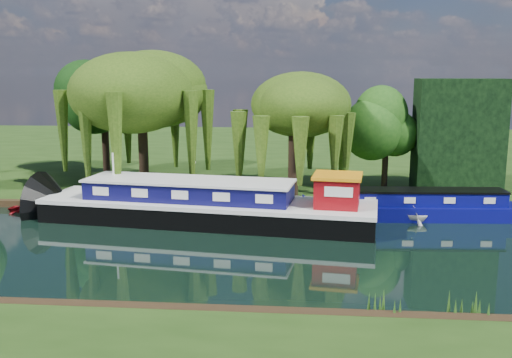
# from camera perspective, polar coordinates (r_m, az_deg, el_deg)

# --- Properties ---
(ground) EXTENTS (120.00, 120.00, 0.00)m
(ground) POSITION_cam_1_polar(r_m,az_deg,el_deg) (30.10, -11.00, -6.77)
(ground) COLOR black
(far_bank) EXTENTS (120.00, 52.00, 0.45)m
(far_bank) POSITION_cam_1_polar(r_m,az_deg,el_deg) (62.71, -2.55, 2.70)
(far_bank) COLOR #1C380F
(far_bank) RESTS_ON ground
(dutch_barge) EXTENTS (20.41, 7.04, 4.22)m
(dutch_barge) POSITION_cam_1_polar(r_m,az_deg,el_deg) (34.22, -4.66, -2.66)
(dutch_barge) COLOR black
(dutch_barge) RESTS_ON ground
(narrowboat) EXTENTS (13.64, 3.07, 1.97)m
(narrowboat) POSITION_cam_1_polar(r_m,az_deg,el_deg) (36.60, 16.57, -2.75)
(narrowboat) COLOR #08095F
(narrowboat) RESTS_ON ground
(red_dinghy) EXTENTS (2.77, 2.02, 0.56)m
(red_dinghy) POSITION_cam_1_polar(r_m,az_deg,el_deg) (39.80, -21.61, -3.04)
(red_dinghy) COLOR maroon
(red_dinghy) RESTS_ON ground
(white_cruiser) EXTENTS (2.18, 1.88, 1.14)m
(white_cruiser) POSITION_cam_1_polar(r_m,az_deg,el_deg) (35.78, 15.65, -4.17)
(white_cruiser) COLOR silver
(white_cruiser) RESTS_ON ground
(willow_left) EXTENTS (7.92, 7.92, 9.49)m
(willow_left) POSITION_cam_1_polar(r_m,az_deg,el_deg) (41.98, -11.40, 8.31)
(willow_left) COLOR black
(willow_left) RESTS_ON far_bank
(willow_right) EXTENTS (6.26, 6.26, 7.62)m
(willow_right) POSITION_cam_1_polar(r_m,az_deg,el_deg) (39.08, 3.80, 6.38)
(willow_right) COLOR black
(willow_right) RESTS_ON far_bank
(tree_far_mid) EXTENTS (5.26, 5.26, 8.60)m
(tree_far_mid) POSITION_cam_1_polar(r_m,az_deg,el_deg) (49.46, -15.00, 7.38)
(tree_far_mid) COLOR black
(tree_far_mid) RESTS_ON far_bank
(tree_far_right) EXTENTS (3.93, 3.93, 6.43)m
(tree_far_right) POSITION_cam_1_polar(r_m,az_deg,el_deg) (42.55, 12.92, 4.98)
(tree_far_right) COLOR black
(tree_far_right) RESTS_ON far_bank
(conifer_hedge) EXTENTS (6.00, 3.00, 8.00)m
(conifer_hedge) POSITION_cam_1_polar(r_m,az_deg,el_deg) (43.22, 19.55, 4.13)
(conifer_hedge) COLOR black
(conifer_hedge) RESTS_ON far_bank
(lamppost) EXTENTS (0.36, 0.36, 2.56)m
(lamppost) POSITION_cam_1_polar(r_m,az_deg,el_deg) (39.37, -6.28, 1.11)
(lamppost) COLOR silver
(lamppost) RESTS_ON far_bank
(mooring_posts) EXTENTS (19.16, 0.16, 1.00)m
(mooring_posts) POSITION_cam_1_polar(r_m,az_deg,el_deg) (37.84, -8.33, -1.60)
(mooring_posts) COLOR silver
(mooring_posts) RESTS_ON far_bank
(reeds_near) EXTENTS (33.70, 1.50, 1.10)m
(reeds_near) POSITION_cam_1_polar(r_m,az_deg,el_deg) (21.72, 1.35, -12.00)
(reeds_near) COLOR #244C14
(reeds_near) RESTS_ON ground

